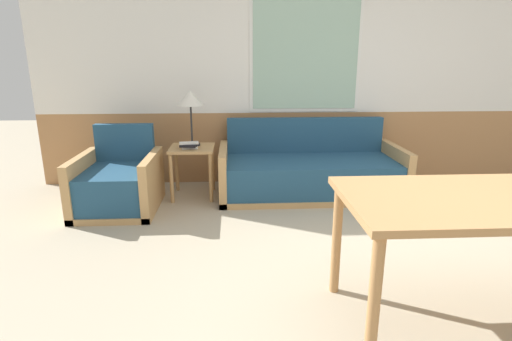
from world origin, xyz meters
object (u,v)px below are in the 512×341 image
at_px(couch, 309,173).
at_px(table_lamp, 190,101).
at_px(side_table, 192,157).
at_px(armchair, 119,185).

bearing_deg(couch, table_lamp, 176.67).
bearing_deg(side_table, armchair, -154.16).
xyz_separation_m(couch, armchair, (-2.02, -0.35, 0.01)).
relative_size(couch, side_table, 3.58).
bearing_deg(couch, side_table, -179.70).
height_order(couch, armchair, same).
xyz_separation_m(side_table, table_lamp, (-0.00, 0.08, 0.60)).
distance_m(couch, side_table, 1.32).
relative_size(couch, armchair, 2.32).
xyz_separation_m(couch, table_lamp, (-1.31, 0.08, 0.81)).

